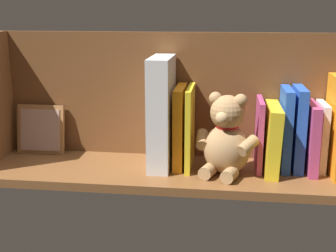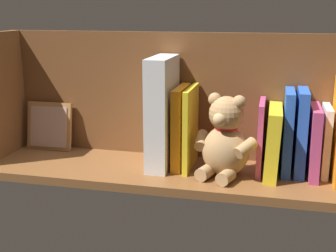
% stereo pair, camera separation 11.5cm
% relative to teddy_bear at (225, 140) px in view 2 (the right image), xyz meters
% --- Properties ---
extents(ground_plane, '(1.00, 0.27, 0.02)m').
position_rel_teddy_bear_xyz_m(ground_plane, '(0.15, -0.02, -0.10)').
color(ground_plane, brown).
extents(shelf_back_panel, '(1.00, 0.02, 0.34)m').
position_rel_teddy_bear_xyz_m(shelf_back_panel, '(0.15, -0.14, 0.08)').
color(shelf_back_panel, brown).
rests_on(shelf_back_panel, ground_plane).
extents(shelf_side_divider, '(0.02, 0.21, 0.34)m').
position_rel_teddy_bear_xyz_m(shelf_side_divider, '(0.63, -0.02, 0.08)').
color(shelf_side_divider, brown).
rests_on(shelf_side_divider, ground_plane).
extents(book_1, '(0.02, 0.11, 0.17)m').
position_rel_teddy_bear_xyz_m(book_1, '(-0.24, -0.07, -0.00)').
color(book_1, silver).
rests_on(book_1, ground_plane).
extents(book_2, '(0.02, 0.14, 0.18)m').
position_rel_teddy_bear_xyz_m(book_2, '(-0.21, -0.05, -0.00)').
color(book_2, '#B23F72').
rests_on(book_2, ground_plane).
extents(book_3, '(0.03, 0.12, 0.21)m').
position_rel_teddy_bear_xyz_m(book_3, '(-0.18, -0.06, 0.02)').
color(book_3, blue).
rests_on(book_3, ground_plane).
extents(book_4, '(0.02, 0.13, 0.21)m').
position_rel_teddy_bear_xyz_m(book_4, '(-0.15, -0.06, 0.01)').
color(book_4, blue).
rests_on(book_4, ground_plane).
extents(book_5, '(0.04, 0.17, 0.17)m').
position_rel_teddy_bear_xyz_m(book_5, '(-0.11, -0.04, -0.01)').
color(book_5, yellow).
rests_on(book_5, ground_plane).
extents(book_6, '(0.01, 0.14, 0.18)m').
position_rel_teddy_bear_xyz_m(book_6, '(-0.08, -0.05, 0.00)').
color(book_6, '#B23F72').
rests_on(book_6, ground_plane).
extents(teddy_bear, '(0.16, 0.16, 0.21)m').
position_rel_teddy_bear_xyz_m(teddy_bear, '(0.00, 0.00, 0.00)').
color(teddy_bear, tan).
rests_on(teddy_bear, ground_plane).
extents(book_7, '(0.01, 0.16, 0.21)m').
position_rel_teddy_bear_xyz_m(book_7, '(0.09, -0.04, 0.01)').
color(book_7, yellow).
rests_on(book_7, ground_plane).
extents(book_8, '(0.02, 0.15, 0.21)m').
position_rel_teddy_bear_xyz_m(book_8, '(0.12, -0.05, 0.01)').
color(book_8, orange).
rests_on(book_8, ground_plane).
extents(dictionary_thick_white, '(0.05, 0.17, 0.29)m').
position_rel_teddy_bear_xyz_m(dictionary_thick_white, '(0.17, -0.04, 0.05)').
color(dictionary_thick_white, silver).
rests_on(dictionary_thick_white, ground_plane).
extents(picture_frame_leaning, '(0.14, 0.04, 0.14)m').
position_rel_teddy_bear_xyz_m(picture_frame_leaning, '(0.53, -0.10, -0.02)').
color(picture_frame_leaning, '#9E6B3D').
rests_on(picture_frame_leaning, ground_plane).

